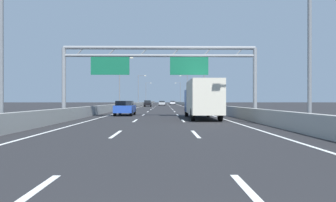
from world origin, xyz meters
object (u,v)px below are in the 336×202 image
streetlamp_right_mid (203,79)px  box_truck (202,98)px  streetlamp_left_near (6,23)px  streetlamp_right_near (305,24)px  streetlamp_right_distant (180,92)px  black_car (148,103)px  sign_gantry (158,63)px  silver_car (162,103)px  streetlamp_right_far (187,88)px  streetlamp_left_far (139,88)px  white_car (172,103)px  blue_car (125,108)px  streetlamp_left_distant (146,92)px  streetlamp_left_mid (121,79)px

streetlamp_right_mid → box_truck: bearing=-97.5°
streetlamp_left_near → streetlamp_right_near: bearing=0.0°
streetlamp_right_distant → black_car: (-11.11, -59.83, -4.61)m
streetlamp_left_near → streetlamp_right_mid: size_ratio=1.00×
sign_gantry → silver_car: 63.51m
streetlamp_right_near → box_truck: bearing=112.0°
streetlamp_right_far → box_truck: bearing=-93.3°
streetlamp_left_far → black_car: size_ratio=2.08×
sign_gantry → silver_car: size_ratio=3.72×
streetlamp_left_far → white_car: streetlamp_left_far is taller
streetlamp_left_near → streetlamp_right_near: same height
streetlamp_left_near → streetlamp_right_far: same height
streetlamp_left_near → streetlamp_left_far: (0.00, 79.11, 0.00)m
white_car → silver_car: size_ratio=0.98×
streetlamp_right_far → streetlamp_right_mid: bearing=-90.0°
streetlamp_right_near → blue_car: streetlamp_right_near is taller
blue_car → white_car: blue_car is taller
streetlamp_right_mid → streetlamp_right_near: bearing=-90.0°
streetlamp_left_distant → black_car: 60.13m
streetlamp_right_distant → streetlamp_left_mid: bearing=-100.7°
streetlamp_left_far → black_car: streetlamp_left_far is taller
streetlamp_right_distant → silver_car: 44.59m
streetlamp_left_mid → streetlamp_left_far: 39.56m
streetlamp_right_far → white_car: size_ratio=2.08×
white_car → sign_gantry: bearing=-92.6°
streetlamp_left_far → silver_car: 9.53m
white_car → streetlamp_right_near: bearing=-87.5°
silver_car → streetlamp_left_distant: bearing=99.4°
streetlamp_left_near → streetlamp_left_distant: same height
streetlamp_left_distant → white_car: bearing=-67.8°
streetlamp_left_distant → streetlamp_right_distant: bearing=0.0°
streetlamp_left_near → streetlamp_right_mid: 42.28m
sign_gantry → streetlamp_left_distant: streetlamp_left_distant is taller
streetlamp_left_near → blue_car: (3.88, 15.62, -4.62)m
streetlamp_right_near → black_car: bearing=100.7°
streetlamp_right_far → box_truck: (-3.94, -69.37, -3.70)m
sign_gantry → streetlamp_right_distant: 107.32m
streetlamp_left_distant → box_truck: size_ratio=1.13×
sign_gantry → silver_car: sign_gantry is taller
streetlamp_right_distant → black_car: 61.03m
streetlamp_right_near → streetlamp_right_distant: bearing=90.0°
white_car → box_truck: (0.13, -82.26, 0.98)m
streetlamp_right_far → streetlamp_right_distant: same height
streetlamp_right_mid → box_truck: 30.30m
streetlamp_right_near → box_truck: size_ratio=1.13×
streetlamp_right_distant → box_truck: size_ratio=1.13×
sign_gantry → blue_car: (-3.38, 3.99, -4.07)m
streetlamp_left_far → black_car: 21.14m
streetlamp_left_far → sign_gantry: bearing=-83.9°
streetlamp_left_near → streetlamp_right_distant: (14.93, 118.67, 0.00)m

